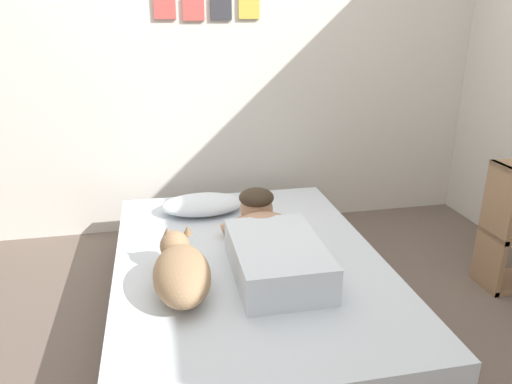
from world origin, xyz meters
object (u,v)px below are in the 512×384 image
coffee_cup (253,224)px  cell_phone (193,259)px  pillow (202,204)px  person_lying (271,243)px  dog (181,271)px  bed (249,284)px

coffee_cup → cell_phone: coffee_cup is taller
pillow → cell_phone: pillow is taller
person_lying → dog: 0.50m
bed → coffee_cup: (0.09, 0.33, 0.20)m
bed → cell_phone: size_ratio=14.33×
person_lying → dog: (-0.46, -0.18, -0.00)m
coffee_cup → person_lying: bearing=-88.2°
pillow → person_lying: size_ratio=0.57×
bed → person_lying: size_ratio=2.18×
pillow → person_lying: person_lying is taller
pillow → person_lying: 0.78m
bed → pillow: 0.72m
pillow → coffee_cup: (0.27, -0.33, -0.02)m
coffee_cup → dog: bearing=-127.5°
bed → coffee_cup: 0.40m
bed → pillow: bearing=105.1°
coffee_cup → cell_phone: (-0.38, -0.30, -0.03)m
bed → dog: bearing=-145.2°
bed → dog: (-0.36, -0.25, 0.27)m
dog → cell_phone: dog is taller
pillow → dog: dog is taller
person_lying → dog: bearing=-158.4°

